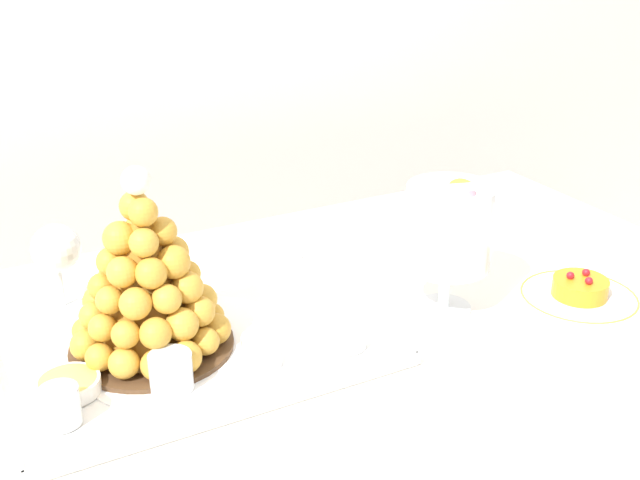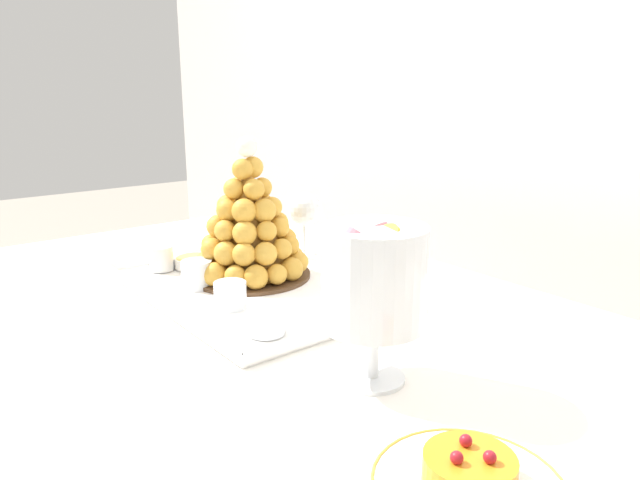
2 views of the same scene
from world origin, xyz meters
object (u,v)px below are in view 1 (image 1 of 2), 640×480
(dessert_cup_centre, at_px, (262,352))
(creme_brulee_ramekin, at_px, (68,385))
(dessert_cup_mid_left, at_px, (171,373))
(wine_glass, at_px, (56,250))
(serving_tray, at_px, (195,350))
(macaron_goblet, at_px, (449,229))
(dessert_cup_left, at_px, (60,407))
(fruit_tart_plate, at_px, (579,293))
(dessert_cup_mid_right, at_px, (347,334))
(croquembouche, at_px, (147,284))

(dessert_cup_centre, relative_size, creme_brulee_ramekin, 0.67)
(dessert_cup_mid_left, relative_size, wine_glass, 0.41)
(serving_tray, bearing_deg, wine_glass, 120.96)
(macaron_goblet, bearing_deg, dessert_cup_left, -177.47)
(serving_tray, distance_m, dessert_cup_left, 0.24)
(serving_tray, relative_size, dessert_cup_left, 10.81)
(dessert_cup_left, xyz_separation_m, wine_glass, (0.07, 0.35, 0.08))
(dessert_cup_left, distance_m, macaron_goblet, 0.67)
(fruit_tart_plate, bearing_deg, dessert_cup_centre, 174.42)
(dessert_cup_mid_right, relative_size, creme_brulee_ramekin, 0.69)
(serving_tray, distance_m, wine_glass, 0.31)
(macaron_goblet, bearing_deg, dessert_cup_mid_right, -170.25)
(dessert_cup_centre, bearing_deg, macaron_goblet, 3.91)
(croquembouche, bearing_deg, dessert_cup_mid_right, -27.05)
(dessert_cup_mid_left, height_order, macaron_goblet, macaron_goblet)
(wine_glass, bearing_deg, creme_brulee_ramekin, -100.05)
(serving_tray, bearing_deg, dessert_cup_centre, -50.29)
(dessert_cup_mid_right, bearing_deg, croquembouche, 152.95)
(serving_tray, bearing_deg, macaron_goblet, -8.69)
(serving_tray, xyz_separation_m, dessert_cup_mid_right, (0.22, -0.10, 0.02))
(serving_tray, distance_m, dessert_cup_centre, 0.12)
(dessert_cup_mid_left, xyz_separation_m, dessert_cup_mid_right, (0.28, -0.02, -0.00))
(dessert_cup_centre, height_order, dessert_cup_mid_right, dessert_cup_centre)
(dessert_cup_centre, bearing_deg, dessert_cup_mid_right, -5.15)
(dessert_cup_mid_left, bearing_deg, dessert_cup_left, -177.13)
(croquembouche, height_order, creme_brulee_ramekin, croquembouche)
(dessert_cup_mid_right, distance_m, macaron_goblet, 0.25)
(dessert_cup_left, relative_size, dessert_cup_centre, 0.90)
(creme_brulee_ramekin, bearing_deg, macaron_goblet, -3.63)
(macaron_goblet, bearing_deg, dessert_cup_mid_left, -177.58)
(dessert_cup_mid_left, bearing_deg, creme_brulee_ramekin, 155.47)
(serving_tray, distance_m, macaron_goblet, 0.46)
(croquembouche, distance_m, dessert_cup_left, 0.23)
(serving_tray, height_order, fruit_tart_plate, fruit_tart_plate)
(serving_tray, height_order, dessert_cup_left, dessert_cup_left)
(dessert_cup_centre, distance_m, macaron_goblet, 0.38)
(serving_tray, height_order, dessert_cup_mid_right, dessert_cup_mid_right)
(dessert_cup_mid_left, height_order, creme_brulee_ramekin, dessert_cup_mid_left)
(wine_glass, bearing_deg, serving_tray, -59.04)
(dessert_cup_centre, bearing_deg, serving_tray, 129.71)
(dessert_cup_centre, bearing_deg, creme_brulee_ramekin, 166.79)
(croquembouche, distance_m, creme_brulee_ramekin, 0.19)
(dessert_cup_left, bearing_deg, wine_glass, 78.17)
(dessert_cup_mid_left, bearing_deg, serving_tray, 52.98)
(serving_tray, height_order, dessert_cup_centre, dessert_cup_centre)
(croquembouche, bearing_deg, fruit_tart_plate, -14.27)
(dessert_cup_left, xyz_separation_m, dessert_cup_mid_right, (0.44, -0.01, -0.00))
(serving_tray, xyz_separation_m, fruit_tart_plate, (0.67, -0.15, 0.01))
(dessert_cup_left, bearing_deg, macaron_goblet, 2.53)
(dessert_cup_left, distance_m, fruit_tart_plate, 0.90)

